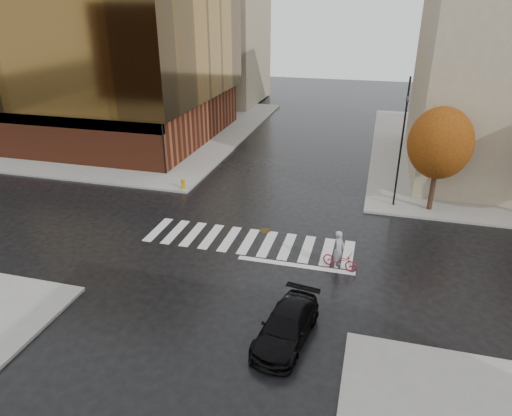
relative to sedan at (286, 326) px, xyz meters
The scene contains 12 objects.
ground 7.79m from the sedan, 118.19° to the left, with size 120.00×120.00×0.00m, color black.
sidewalk_nw 37.20m from the sedan, 131.54° to the left, with size 30.00×30.00×0.15m, color gray.
crosswalk 8.23m from the sedan, 116.54° to the left, with size 12.00×3.00×0.01m, color silver.
office_glass 36.52m from the sedan, 135.95° to the left, with size 27.00×19.00×16.00m.
building_nw_far 48.99m from the sedan, 114.16° to the left, with size 14.00×12.00×20.00m, color gray.
tree_ne_a 16.05m from the sedan, 66.03° to the left, with size 3.80×3.80×6.50m.
sedan is the anchor object (origin of this frame).
cyclist 6.03m from the sedan, 75.81° to the left, with size 1.92×1.18×2.06m.
traffic_light_nw 20.66m from the sedan, 128.64° to the left, with size 0.24×0.22×7.65m.
traffic_light_ne 15.50m from the sedan, 73.91° to the left, with size 0.21×0.24×8.11m.
fire_hydrant 16.78m from the sedan, 127.31° to the left, with size 0.27×0.27×0.77m.
manhole 9.38m from the sedan, 109.19° to the left, with size 0.66×0.66×0.01m, color #473719.
Camera 1 is at (6.26, -20.96, 12.22)m, focal length 32.00 mm.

